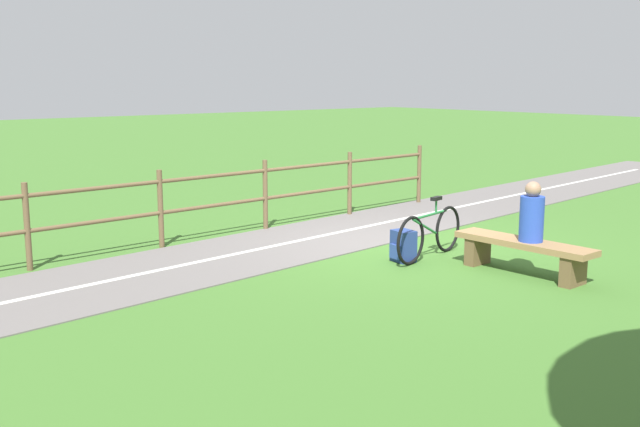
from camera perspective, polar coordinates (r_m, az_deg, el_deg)
ground_plane at (r=11.48m, az=5.78°, el=-2.39°), size 80.00×80.00×0.00m
paved_path at (r=9.85m, az=-14.40°, el=-4.73°), size 5.89×36.04×0.02m
path_centre_line at (r=9.85m, az=-14.40°, el=-4.67°), size 3.39×31.84×0.00m
bench at (r=10.01m, az=15.17°, el=-2.70°), size 1.92×0.47×0.45m
person_seated at (r=9.86m, az=15.77°, el=-0.12°), size 0.31×0.31×0.77m
bicycle at (r=10.64m, az=8.34°, el=-1.48°), size 0.40×1.67×0.85m
backpack at (r=10.41m, az=6.32°, el=-2.48°), size 0.34×0.31×0.44m
fence_roadside at (r=11.91m, az=-7.92°, el=1.41°), size 0.68×10.04×1.17m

